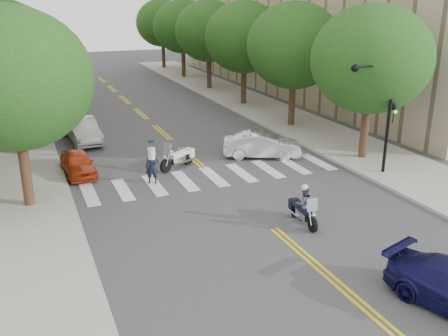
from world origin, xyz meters
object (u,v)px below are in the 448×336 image
convertible (262,145)px  motorcycle_parked (180,158)px  officer_standing (152,166)px  motorcycle_police (303,206)px

convertible → motorcycle_parked: bearing=113.4°
motorcycle_parked → officer_standing: 2.68m
officer_standing → convertible: (6.84, 1.71, -0.15)m
motorcycle_police → officer_standing: officer_standing is taller
officer_standing → convertible: bearing=36.7°
officer_standing → convertible: size_ratio=0.40×
motorcycle_parked → officer_standing: bearing=102.6°
motorcycle_police → motorcycle_parked: 8.90m
motorcycle_police → officer_standing: (-4.41, 6.77, 0.11)m
motorcycle_police → motorcycle_parked: motorcycle_police is taller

